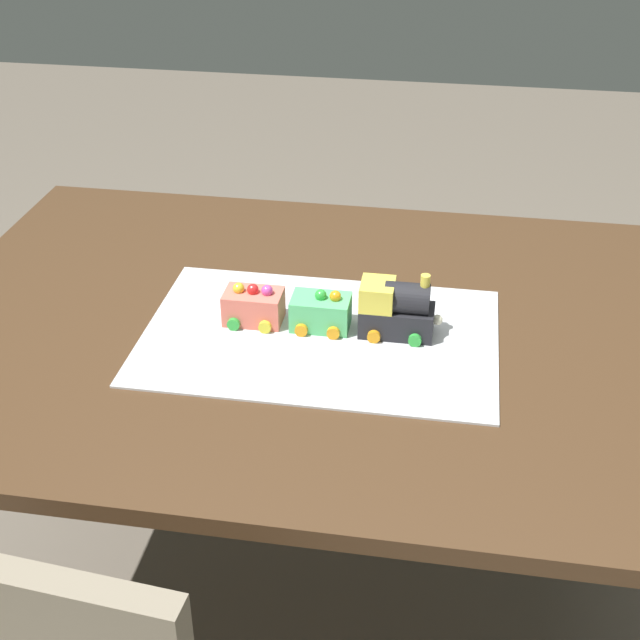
# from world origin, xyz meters

# --- Properties ---
(ground_plane) EXTENTS (8.00, 8.00, 0.00)m
(ground_plane) POSITION_xyz_m (0.00, 0.00, 0.00)
(ground_plane) COLOR #6B6054
(dining_table) EXTENTS (1.40, 1.00, 0.74)m
(dining_table) POSITION_xyz_m (0.00, 0.00, 0.63)
(dining_table) COLOR #4C331E
(dining_table) RESTS_ON ground
(cake_board) EXTENTS (0.60, 0.40, 0.00)m
(cake_board) POSITION_xyz_m (-0.02, 0.05, 0.74)
(cake_board) COLOR silver
(cake_board) RESTS_ON dining_table
(cake_locomotive) EXTENTS (0.14, 0.08, 0.12)m
(cake_locomotive) POSITION_xyz_m (-0.14, 0.02, 0.79)
(cake_locomotive) COLOR #232328
(cake_locomotive) RESTS_ON cake_board
(cake_car_caboose_mint_green) EXTENTS (0.10, 0.08, 0.07)m
(cake_car_caboose_mint_green) POSITION_xyz_m (-0.02, 0.02, 0.77)
(cake_car_caboose_mint_green) COLOR #59CC7A
(cake_car_caboose_mint_green) RESTS_ON cake_board
(cake_car_gondola_coral) EXTENTS (0.10, 0.08, 0.07)m
(cake_car_gondola_coral) POSITION_xyz_m (0.10, 0.02, 0.77)
(cake_car_gondola_coral) COLOR #F27260
(cake_car_gondola_coral) RESTS_ON cake_board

